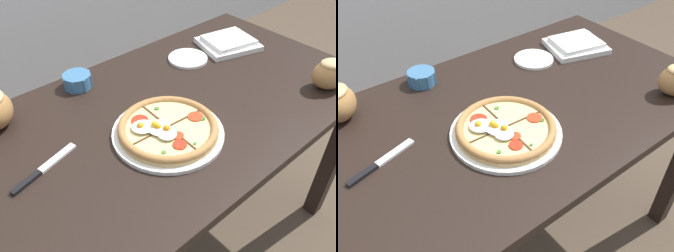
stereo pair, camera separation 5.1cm
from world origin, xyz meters
TOP-DOWN VIEW (x-y plane):
  - ground_plane at (0.00, 0.00)m, footprint 12.00×12.00m
  - dining_table at (0.00, 0.00)m, footprint 1.38×0.73m
  - pizza at (-0.07, -0.09)m, footprint 0.31×0.31m
  - ramekin_bowl at (-0.13, 0.28)m, footprint 0.10×0.10m
  - napkin_folded at (0.45, 0.14)m, footprint 0.25×0.23m
  - bread_piece_near at (-0.40, 0.26)m, footprint 0.14×0.15m
  - knife_main at (-0.39, 0.02)m, footprint 0.20×0.07m
  - side_saucer at (0.26, 0.17)m, footprint 0.14×0.14m

SIDE VIEW (x-z plane):
  - ground_plane at x=0.00m, z-range 0.00..0.00m
  - dining_table at x=0.00m, z-range 0.26..0.99m
  - knife_main at x=-0.39m, z-range 0.73..0.74m
  - side_saucer at x=0.26m, z-range 0.73..0.74m
  - napkin_folded at x=0.45m, z-range 0.73..0.77m
  - pizza at x=-0.07m, z-range 0.73..0.78m
  - ramekin_bowl at x=-0.13m, z-range 0.73..0.78m
  - bread_piece_near at x=-0.40m, z-range 0.73..0.84m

